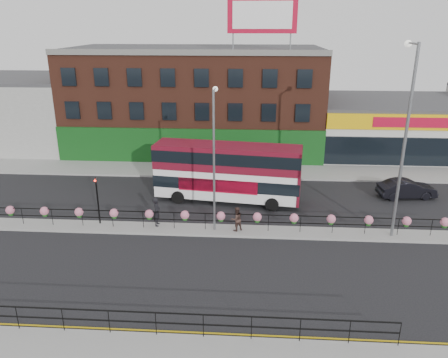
# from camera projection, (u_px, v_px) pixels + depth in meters

# --- Properties ---
(ground) EXTENTS (120.00, 120.00, 0.00)m
(ground) POSITION_uv_depth(u_px,v_px,m) (221.00, 232.00, 27.87)
(ground) COLOR black
(ground) RESTS_ON ground
(north_pavement) EXTENTS (60.00, 4.00, 0.15)m
(north_pavement) POSITION_uv_depth(u_px,v_px,m) (231.00, 171.00, 39.11)
(north_pavement) COLOR gray
(north_pavement) RESTS_ON ground
(median) EXTENTS (60.00, 1.60, 0.15)m
(median) POSITION_uv_depth(u_px,v_px,m) (221.00, 231.00, 27.84)
(median) COLOR gray
(median) RESTS_ON ground
(yellow_line_inner) EXTENTS (60.00, 0.10, 0.01)m
(yellow_line_inner) POSITION_uv_depth(u_px,v_px,m) (205.00, 333.00, 18.76)
(yellow_line_inner) COLOR gold
(yellow_line_inner) RESTS_ON ground
(yellow_line_outer) EXTENTS (60.00, 0.10, 0.01)m
(yellow_line_outer) POSITION_uv_depth(u_px,v_px,m) (204.00, 336.00, 18.59)
(yellow_line_outer) COLOR gold
(yellow_line_outer) RESTS_ON ground
(brick_building) EXTENTS (25.00, 12.21, 10.30)m
(brick_building) POSITION_uv_depth(u_px,v_px,m) (196.00, 99.00, 45.13)
(brick_building) COLOR brown
(brick_building) RESTS_ON ground
(supermarket) EXTENTS (15.00, 12.25, 5.30)m
(supermarket) POSITION_uv_depth(u_px,v_px,m) (391.00, 126.00, 44.67)
(supermarket) COLOR silver
(supermarket) RESTS_ON ground
(warehouse_west) EXTENTS (15.50, 12.00, 7.30)m
(warehouse_west) POSITION_uv_depth(u_px,v_px,m) (10.00, 111.00, 46.92)
(warehouse_west) COLOR #9E9E99
(warehouse_west) RESTS_ON ground
(billboard) EXTENTS (6.00, 0.29, 4.40)m
(billboard) POSITION_uv_depth(u_px,v_px,m) (262.00, 15.00, 37.33)
(billboard) COLOR #AB0824
(billboard) RESTS_ON brick_building
(median_railing) EXTENTS (30.04, 0.56, 1.23)m
(median_railing) POSITION_uv_depth(u_px,v_px,m) (221.00, 217.00, 27.51)
(median_railing) COLOR black
(median_railing) RESTS_ON median
(south_railing) EXTENTS (20.04, 0.05, 1.12)m
(south_railing) POSITION_uv_depth(u_px,v_px,m) (156.00, 318.00, 18.18)
(south_railing) COLOR black
(south_railing) RESTS_ON south_pavement
(double_decker_bus) EXTENTS (10.90, 3.86, 4.31)m
(double_decker_bus) POSITION_uv_depth(u_px,v_px,m) (228.00, 167.00, 31.81)
(double_decker_bus) COLOR white
(double_decker_bus) RESTS_ON ground
(car) EXTENTS (2.57, 4.66, 1.41)m
(car) POSITION_uv_depth(u_px,v_px,m) (407.00, 189.00, 33.08)
(car) COLOR black
(car) RESTS_ON ground
(pedestrian_a) EXTENTS (0.71, 0.48, 1.90)m
(pedestrian_a) POSITION_uv_depth(u_px,v_px,m) (157.00, 212.00, 28.11)
(pedestrian_a) COLOR black
(pedestrian_a) RESTS_ON median
(pedestrian_b) EXTENTS (1.32, 1.30, 1.59)m
(pedestrian_b) POSITION_uv_depth(u_px,v_px,m) (236.00, 219.00, 27.44)
(pedestrian_b) COLOR #3E2A24
(pedestrian_b) RESTS_ON median
(lamp_column_west) EXTENTS (0.32, 1.55, 8.85)m
(lamp_column_west) POSITION_uv_depth(u_px,v_px,m) (214.00, 149.00, 26.26)
(lamp_column_west) COLOR slate
(lamp_column_west) RESTS_ON median
(lamp_column_east) EXTENTS (0.41, 2.02, 11.51)m
(lamp_column_east) POSITION_uv_depth(u_px,v_px,m) (405.00, 126.00, 25.01)
(lamp_column_east) COLOR slate
(lamp_column_east) RESTS_ON median
(traffic_light_median) EXTENTS (0.15, 0.28, 3.65)m
(traffic_light_median) POSITION_uv_depth(u_px,v_px,m) (97.00, 190.00, 27.90)
(traffic_light_median) COLOR black
(traffic_light_median) RESTS_ON median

